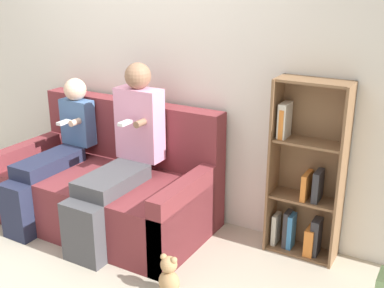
# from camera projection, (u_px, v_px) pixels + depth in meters

# --- Properties ---
(ground_plane) EXTENTS (14.00, 14.00, 0.00)m
(ground_plane) POSITION_uv_depth(u_px,v_px,m) (67.00, 255.00, 3.50)
(ground_plane) COLOR #B2A893
(back_wall) EXTENTS (10.00, 0.06, 2.55)m
(back_wall) POSITION_uv_depth(u_px,v_px,m) (145.00, 59.00, 3.94)
(back_wall) COLOR silver
(back_wall) RESTS_ON ground_plane
(couch) EXTENTS (1.70, 0.92, 0.95)m
(couch) POSITION_uv_depth(u_px,v_px,m) (108.00, 187.00, 3.89)
(couch) COLOR maroon
(couch) RESTS_ON ground_plane
(adult_seated) EXTENTS (0.37, 0.87, 1.31)m
(adult_seated) POSITION_uv_depth(u_px,v_px,m) (122.00, 154.00, 3.59)
(adult_seated) COLOR #47474C
(adult_seated) RESTS_ON ground_plane
(child_seated) EXTENTS (0.29, 0.88, 1.12)m
(child_seated) POSITION_uv_depth(u_px,v_px,m) (53.00, 152.00, 3.89)
(child_seated) COLOR #232842
(child_seated) RESTS_ON ground_plane
(bookshelf) EXTENTS (0.50, 0.23, 1.28)m
(bookshelf) POSITION_uv_depth(u_px,v_px,m) (306.00, 178.00, 3.38)
(bookshelf) COLOR brown
(bookshelf) RESTS_ON ground_plane
(teddy_bear) EXTENTS (0.14, 0.12, 0.29)m
(teddy_bear) POSITION_uv_depth(u_px,v_px,m) (169.00, 276.00, 3.03)
(teddy_bear) COLOR tan
(teddy_bear) RESTS_ON ground_plane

